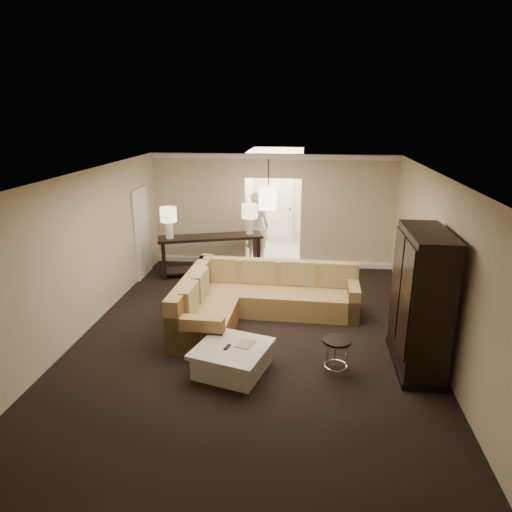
# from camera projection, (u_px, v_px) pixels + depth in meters

# --- Properties ---
(ground) EXTENTS (8.00, 8.00, 0.00)m
(ground) POSITION_uv_depth(u_px,v_px,m) (253.00, 336.00, 8.01)
(ground) COLOR black
(ground) RESTS_ON ground
(wall_back) EXTENTS (6.00, 0.04, 2.80)m
(wall_back) POSITION_uv_depth(u_px,v_px,m) (273.00, 211.00, 11.37)
(wall_back) COLOR beige
(wall_back) RESTS_ON ground
(wall_front) EXTENTS (6.00, 0.04, 2.80)m
(wall_front) POSITION_uv_depth(u_px,v_px,m) (195.00, 409.00, 3.80)
(wall_front) COLOR beige
(wall_front) RESTS_ON ground
(wall_left) EXTENTS (0.04, 8.00, 2.80)m
(wall_left) POSITION_uv_depth(u_px,v_px,m) (82.00, 254.00, 7.92)
(wall_left) COLOR beige
(wall_left) RESTS_ON ground
(wall_right) EXTENTS (0.04, 8.00, 2.80)m
(wall_right) POSITION_uv_depth(u_px,v_px,m) (440.00, 267.00, 7.26)
(wall_right) COLOR beige
(wall_right) RESTS_ON ground
(ceiling) EXTENTS (6.00, 8.00, 0.02)m
(ceiling) POSITION_uv_depth(u_px,v_px,m) (253.00, 176.00, 7.16)
(ceiling) COLOR silver
(ceiling) RESTS_ON wall_back
(crown_molding) EXTENTS (6.00, 0.10, 0.12)m
(crown_molding) POSITION_uv_depth(u_px,v_px,m) (273.00, 157.00, 10.92)
(crown_molding) COLOR white
(crown_molding) RESTS_ON wall_back
(baseboard) EXTENTS (6.00, 0.10, 0.12)m
(baseboard) POSITION_uv_depth(u_px,v_px,m) (272.00, 262.00, 11.73)
(baseboard) COLOR white
(baseboard) RESTS_ON ground
(side_door) EXTENTS (0.05, 0.90, 2.10)m
(side_door) POSITION_uv_depth(u_px,v_px,m) (142.00, 233.00, 10.67)
(side_door) COLOR white
(side_door) RESTS_ON ground
(foyer) EXTENTS (1.44, 2.02, 2.80)m
(foyer) POSITION_uv_depth(u_px,v_px,m) (277.00, 204.00, 12.67)
(foyer) COLOR silver
(foyer) RESTS_ON ground
(sectional_sofa) EXTENTS (3.24, 2.57, 0.96)m
(sectional_sofa) POSITION_uv_depth(u_px,v_px,m) (254.00, 299.00, 8.64)
(sectional_sofa) COLOR brown
(sectional_sofa) RESTS_ON ground
(coffee_table) EXTENTS (1.28, 1.28, 0.43)m
(coffee_table) POSITION_uv_depth(u_px,v_px,m) (232.00, 358.00, 6.87)
(coffee_table) COLOR beige
(coffee_table) RESTS_ON ground
(console_table) EXTENTS (2.51, 1.29, 0.95)m
(console_table) POSITION_uv_depth(u_px,v_px,m) (211.00, 251.00, 10.91)
(console_table) COLOR black
(console_table) RESTS_ON ground
(armoire) EXTENTS (0.64, 1.49, 2.15)m
(armoire) POSITION_uv_depth(u_px,v_px,m) (420.00, 304.00, 6.80)
(armoire) COLOR black
(armoire) RESTS_ON ground
(drink_table) EXTENTS (0.43, 0.43, 0.53)m
(drink_table) POSITION_uv_depth(u_px,v_px,m) (337.00, 349.00, 6.82)
(drink_table) COLOR black
(drink_table) RESTS_ON ground
(table_lamp_left) EXTENTS (0.38, 0.38, 0.73)m
(table_lamp_left) POSITION_uv_depth(u_px,v_px,m) (169.00, 218.00, 10.47)
(table_lamp_left) COLOR silver
(table_lamp_left) RESTS_ON console_table
(table_lamp_right) EXTENTS (0.38, 0.38, 0.73)m
(table_lamp_right) POSITION_uv_depth(u_px,v_px,m) (250.00, 214.00, 10.83)
(table_lamp_right) COLOR silver
(table_lamp_right) RESTS_ON console_table
(pendant_light) EXTENTS (0.38, 0.38, 1.09)m
(pendant_light) POSITION_uv_depth(u_px,v_px,m) (268.00, 198.00, 9.98)
(pendant_light) COLOR black
(pendant_light) RESTS_ON ceiling
(person) EXTENTS (0.76, 0.53, 2.03)m
(person) POSITION_uv_depth(u_px,v_px,m) (256.00, 222.00, 11.82)
(person) COLOR beige
(person) RESTS_ON ground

